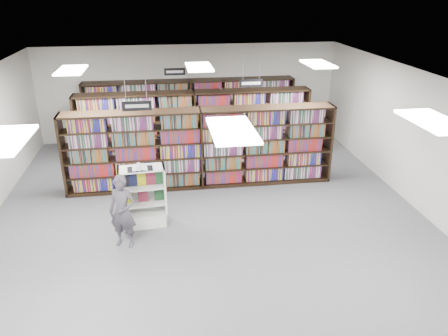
{
  "coord_description": "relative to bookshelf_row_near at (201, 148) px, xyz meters",
  "views": [
    {
      "loc": [
        -0.94,
        -8.67,
        5.03
      ],
      "look_at": [
        0.39,
        0.5,
        1.1
      ],
      "focal_mm": 35.0,
      "sensor_mm": 36.0,
      "label": 1
    }
  ],
  "objects": [
    {
      "name": "shopper",
      "position": [
        -1.85,
        -2.7,
        -0.27
      ],
      "size": [
        0.66,
        0.54,
        1.56
      ],
      "primitive_type": "imported",
      "rotation": [
        0.0,
        0.0,
        -0.34
      ],
      "color": "#46414A",
      "rests_on": "floor"
    },
    {
      "name": "bookshelf_row_far",
      "position": [
        0.0,
        3.7,
        0.0
      ],
      "size": [
        7.0,
        0.6,
        2.1
      ],
      "color": "black",
      "rests_on": "floor"
    },
    {
      "name": "floor",
      "position": [
        0.0,
        -2.0,
        -1.05
      ],
      "size": [
        12.0,
        12.0,
        0.0
      ],
      "primitive_type": "plane",
      "color": "#48484C",
      "rests_on": "ground"
    },
    {
      "name": "troffer_front_left",
      "position": [
        -3.0,
        -5.0,
        2.11
      ],
      "size": [
        0.6,
        1.2,
        0.04
      ],
      "primitive_type": "cube",
      "color": "white",
      "rests_on": "ceiling"
    },
    {
      "name": "wall_right",
      "position": [
        5.0,
        -2.0,
        0.55
      ],
      "size": [
        0.1,
        12.0,
        3.2
      ],
      "primitive_type": "cube",
      "color": "silver",
      "rests_on": "ground"
    },
    {
      "name": "troffer_back_center",
      "position": [
        0.0,
        0.0,
        2.11
      ],
      "size": [
        0.6,
        1.2,
        0.04
      ],
      "primitive_type": "cube",
      "color": "white",
      "rests_on": "ceiling"
    },
    {
      "name": "wall_back",
      "position": [
        0.0,
        4.0,
        0.55
      ],
      "size": [
        10.0,
        0.1,
        3.2
      ],
      "primitive_type": "cube",
      "color": "silver",
      "rests_on": "ground"
    },
    {
      "name": "bookshelf_row_near",
      "position": [
        0.0,
        0.0,
        0.0
      ],
      "size": [
        7.0,
        0.6,
        2.1
      ],
      "color": "black",
      "rests_on": "floor"
    },
    {
      "name": "aisle_sign_left",
      "position": [
        -1.5,
        -1.0,
        1.48
      ],
      "size": [
        0.65,
        0.02,
        0.8
      ],
      "color": "#B2B2B7",
      "rests_on": "ceiling"
    },
    {
      "name": "endcap_display",
      "position": [
        -1.47,
        -1.87,
        -0.58
      ],
      "size": [
        1.03,
        0.57,
        1.39
      ],
      "rotation": [
        0.0,
        0.0,
        0.08
      ],
      "color": "white",
      "rests_on": "floor"
    },
    {
      "name": "aisle_sign_center",
      "position": [
        -0.5,
        3.0,
        1.48
      ],
      "size": [
        0.65,
        0.02,
        0.8
      ],
      "color": "#B2B2B7",
      "rests_on": "ceiling"
    },
    {
      "name": "troffer_back_right",
      "position": [
        3.0,
        0.0,
        2.11
      ],
      "size": [
        0.6,
        1.2,
        0.04
      ],
      "primitive_type": "cube",
      "color": "white",
      "rests_on": "ceiling"
    },
    {
      "name": "open_book",
      "position": [
        -1.49,
        -1.98,
        0.37
      ],
      "size": [
        0.56,
        0.35,
        0.12
      ],
      "rotation": [
        0.0,
        0.0,
        0.08
      ],
      "color": "black",
      "rests_on": "endcap_display"
    },
    {
      "name": "troffer_front_right",
      "position": [
        3.0,
        -5.0,
        2.11
      ],
      "size": [
        0.6,
        1.2,
        0.04
      ],
      "primitive_type": "cube",
      "color": "white",
      "rests_on": "ceiling"
    },
    {
      "name": "bookshelf_row_mid",
      "position": [
        0.0,
        2.0,
        0.0
      ],
      "size": [
        7.0,
        0.6,
        2.1
      ],
      "color": "black",
      "rests_on": "floor"
    },
    {
      "name": "ceiling",
      "position": [
        0.0,
        -2.0,
        2.15
      ],
      "size": [
        10.0,
        12.0,
        0.1
      ],
      "primitive_type": "cube",
      "color": "silver",
      "rests_on": "wall_back"
    },
    {
      "name": "aisle_sign_right",
      "position": [
        1.5,
        1.0,
        1.48
      ],
      "size": [
        0.65,
        0.02,
        0.8
      ],
      "color": "#B2B2B7",
      "rests_on": "ceiling"
    },
    {
      "name": "troffer_back_left",
      "position": [
        -3.0,
        0.0,
        2.11
      ],
      "size": [
        0.6,
        1.2,
        0.04
      ],
      "primitive_type": "cube",
      "color": "white",
      "rests_on": "ceiling"
    },
    {
      "name": "troffer_front_center",
      "position": [
        0.0,
        -5.0,
        2.11
      ],
      "size": [
        0.6,
        1.2,
        0.04
      ],
      "primitive_type": "cube",
      "color": "white",
      "rests_on": "ceiling"
    }
  ]
}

